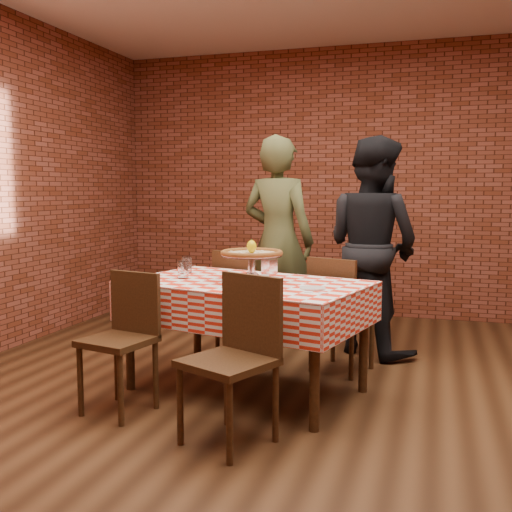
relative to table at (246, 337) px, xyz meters
name	(u,v)px	position (x,y,z in m)	size (l,w,h in m)	color
ground	(304,411)	(0.46, -0.26, -0.38)	(6.00, 6.00, 0.00)	black
back_wall	(365,182)	(0.46, 2.74, 1.08)	(5.50, 5.50, 0.00)	#612817
table	(246,337)	(0.00, 0.00, 0.00)	(1.56, 0.93, 0.75)	#412713
tablecloth	(246,301)	(0.00, 0.00, 0.25)	(1.59, 0.97, 0.27)	red
pizza_stand	(252,268)	(0.05, -0.02, 0.48)	(0.41, 0.41, 0.18)	silver
pizza	(252,254)	(0.05, -0.02, 0.57)	(0.42, 0.42, 0.03)	#C9B88D
lemon	(252,247)	(0.05, -0.02, 0.62)	(0.07, 0.07, 0.08)	yellow
water_glass_left	(183,270)	(-0.46, 0.01, 0.44)	(0.07, 0.07, 0.12)	white
water_glass_right	(187,265)	(-0.55, 0.27, 0.44)	(0.07, 0.07, 0.12)	white
side_plate	(313,288)	(0.50, -0.18, 0.39)	(0.16, 0.16, 0.01)	white
sweetener_packet_a	(308,292)	(0.49, -0.30, 0.39)	(0.05, 0.04, 0.01)	white
sweetener_packet_b	(323,293)	(0.59, -0.30, 0.39)	(0.05, 0.04, 0.01)	white
condiment_caddy	(269,268)	(0.10, 0.25, 0.45)	(0.09, 0.07, 0.13)	silver
chair_near_left	(118,344)	(-0.63, -0.61, 0.05)	(0.38, 0.38, 0.86)	#412713
chair_near_right	(228,362)	(0.17, -0.84, 0.08)	(0.42, 0.42, 0.91)	#412713
chair_far_left	(247,303)	(-0.26, 0.82, 0.07)	(0.40, 0.40, 0.88)	#412713
chair_far_right	(342,314)	(0.56, 0.65, 0.06)	(0.40, 0.40, 0.88)	#412713
diner_olive	(278,241)	(-0.12, 1.30, 0.55)	(0.67, 0.44, 1.84)	#434525
diner_black	(372,246)	(0.71, 1.24, 0.53)	(0.88, 0.68, 1.81)	black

